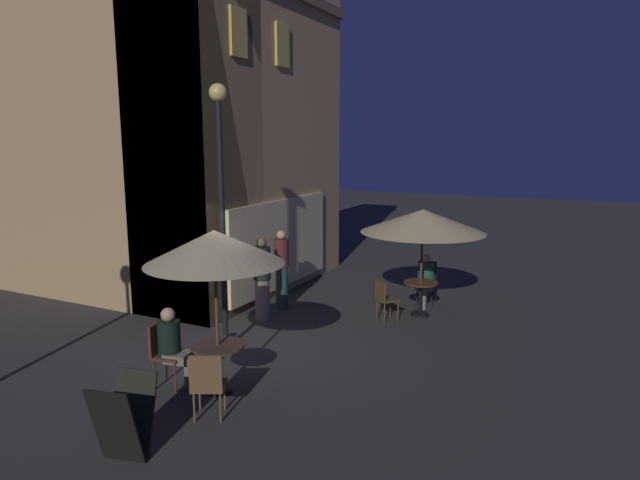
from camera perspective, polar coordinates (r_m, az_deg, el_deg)
ground_plane at (r=9.96m, az=-9.59°, el=-11.74°), size 60.00×60.00×0.00m
cafe_building at (r=13.87m, az=-14.64°, el=11.06°), size 6.16×7.26×7.96m
street_lamp_near_corner at (r=9.66m, az=-10.14°, el=6.37°), size 0.30×0.30×4.62m
menu_sandwich_board at (r=7.17m, az=-19.42°, el=-16.92°), size 0.77×0.68×0.98m
cafe_table_0 at (r=8.49m, az=-10.38°, el=-11.67°), size 0.79×0.79×0.74m
cafe_table_1 at (r=12.03m, az=10.25°, el=-5.17°), size 0.73×0.73×0.74m
patio_umbrella_0 at (r=8.03m, az=-10.75°, el=-0.79°), size 2.01×2.01×2.45m
patio_umbrella_1 at (r=11.73m, az=10.48°, el=1.91°), size 2.58×2.58×2.28m
cafe_chair_0 at (r=7.76m, az=-11.45°, el=-13.97°), size 0.58×0.58×0.95m
cafe_chair_1 at (r=8.88m, az=-15.71°, el=-10.64°), size 0.52×0.52×0.99m
cafe_chair_2 at (r=12.83m, az=10.85°, el=-3.96°), size 0.45×0.45×0.99m
cafe_chair_3 at (r=11.60m, az=6.59°, el=-5.76°), size 0.56×0.56×0.85m
patron_seated_0 at (r=8.77m, az=-14.87°, el=-10.13°), size 0.40×0.53×1.24m
patron_seated_1 at (r=12.67m, az=10.76°, el=-3.74°), size 0.56×0.42×1.18m
patron_standing_2 at (r=12.27m, az=-3.95°, el=-3.00°), size 0.32×0.32×1.76m
patron_standing_3 at (r=11.51m, az=-5.95°, el=-4.02°), size 0.36×0.36×1.75m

